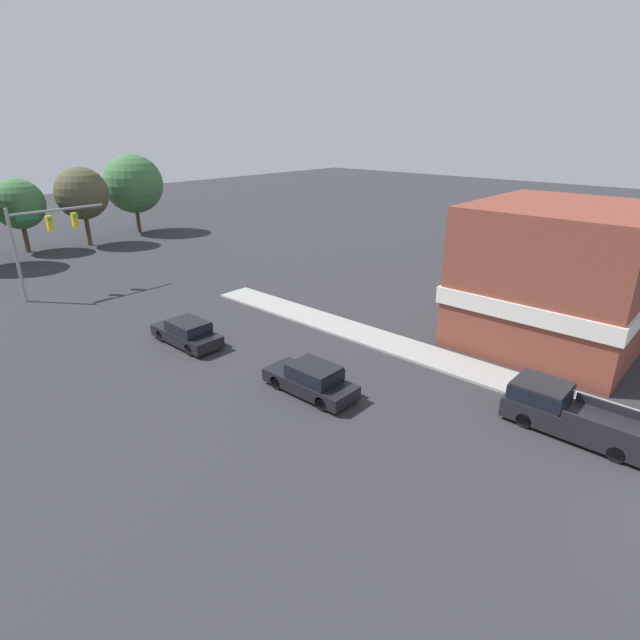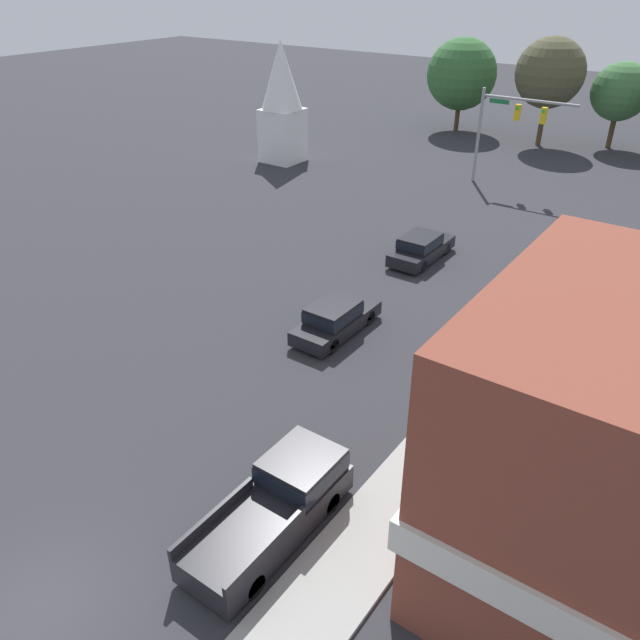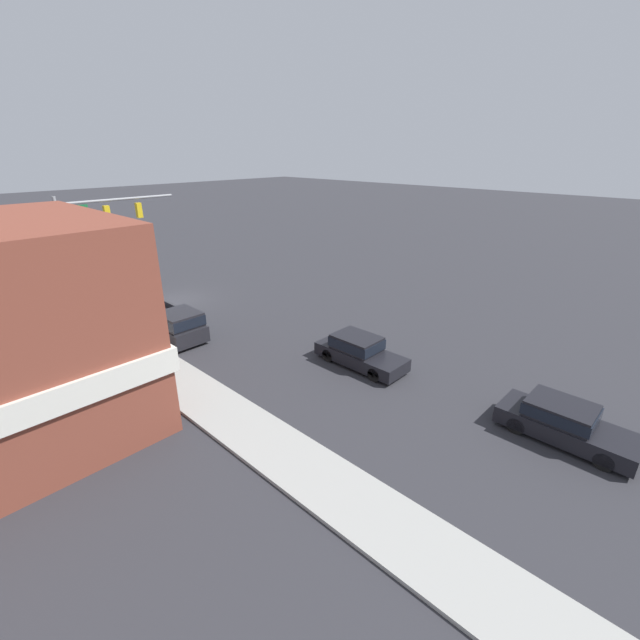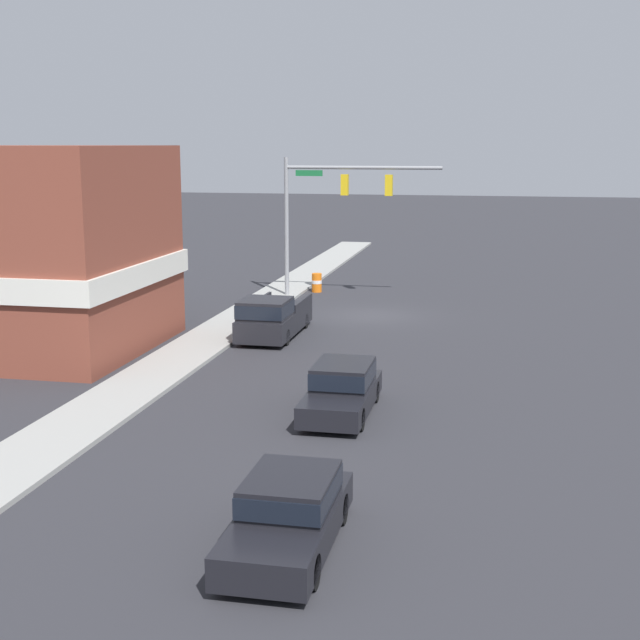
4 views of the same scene
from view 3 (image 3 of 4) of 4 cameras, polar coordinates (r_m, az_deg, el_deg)
The scene contains 7 objects.
ground_plane at distance 31.96m, azimuth -18.63°, elevation 2.45°, with size 200.00×200.00×0.00m, color #2D2D33.
sidewalk_curb at distance 29.95m, azimuth -28.16°, elevation -0.22°, with size 2.40×60.00×0.14m.
near_signal_assembly at distance 33.55m, azimuth -27.28°, elevation 11.40°, with size 8.06×0.49×7.23m.
car_lead at distance 21.23m, azimuth 5.21°, elevation -4.04°, with size 1.79×4.66×1.50m.
car_second_ahead at distance 18.40m, azimuth 29.73°, elevation -11.63°, with size 1.83×4.64×1.46m.
pickup_truck_parked at distance 25.49m, azimuth -19.18°, elevation -0.38°, with size 1.99×5.56×1.80m.
construction_barrel at distance 35.88m, azimuth -28.89°, elevation 3.77°, with size 0.55×0.55×1.02m.
Camera 3 is at (13.63, 27.10, 10.06)m, focal length 24.00 mm.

